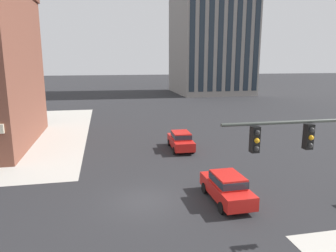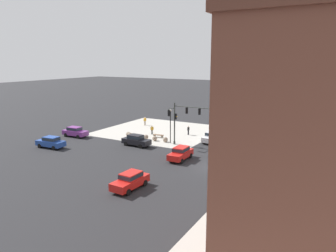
{
  "view_description": "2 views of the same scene",
  "coord_description": "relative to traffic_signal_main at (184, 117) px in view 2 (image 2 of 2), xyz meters",
  "views": [
    {
      "loc": [
        -2.04,
        -16.86,
        8.06
      ],
      "look_at": [
        2.05,
        3.08,
        3.77
      ],
      "focal_mm": 33.49,
      "sensor_mm": 36.0,
      "label": 1
    },
    {
      "loc": [
        -13.56,
        34.44,
        12.71
      ],
      "look_at": [
        5.78,
        0.47,
        4.61
      ],
      "focal_mm": 34.12,
      "sensor_mm": 36.0,
      "label": 2
    }
  ],
  "objects": [
    {
      "name": "ground_plane",
      "position": [
        -7.38,
        7.15,
        -4.4
      ],
      "size": [
        320.0,
        320.0,
        0.0
      ],
      "primitive_type": "plane",
      "color": "#262628"
    },
    {
      "name": "sidewalk_corner_slab",
      "position": [
        8.62,
        -7.35,
        -4.4
      ],
      "size": [
        20.0,
        19.0,
        0.02
      ],
      "primitive_type": "cube",
      "color": "#B7B2A8",
      "rests_on": "ground"
    },
    {
      "name": "traffic_signal_main",
      "position": [
        0.0,
        0.0,
        0.0
      ],
      "size": [
        7.54,
        2.09,
        6.43
      ],
      "color": "#383D38",
      "rests_on": "ground"
    },
    {
      "name": "bollard_sphere_curb_a",
      "position": [
        3.59,
        -0.66,
        -4.01
      ],
      "size": [
        0.78,
        0.78,
        0.78
      ],
      "primitive_type": "sphere",
      "color": "gray",
      "rests_on": "ground"
    },
    {
      "name": "bollard_sphere_curb_b",
      "position": [
        5.48,
        -0.5,
        -4.01
      ],
      "size": [
        0.78,
        0.78,
        0.78
      ],
      "primitive_type": "sphere",
      "color": "gray",
      "rests_on": "ground"
    },
    {
      "name": "bollard_sphere_curb_c",
      "position": [
        7.22,
        -0.6,
        -4.01
      ],
      "size": [
        0.78,
        0.78,
        0.78
      ],
      "primitive_type": "sphere",
      "color": "gray",
      "rests_on": "ground"
    },
    {
      "name": "bollard_sphere_curb_d",
      "position": [
        9.01,
        -0.45,
        -4.01
      ],
      "size": [
        0.78,
        0.78,
        0.78
      ],
      "primitive_type": "sphere",
      "color": "gray",
      "rests_on": "ground"
    },
    {
      "name": "bollard_sphere_curb_e",
      "position": [
        10.36,
        -0.46,
        -4.01
      ],
      "size": [
        0.78,
        0.78,
        0.78
      ],
      "primitive_type": "sphere",
      "color": "gray",
      "rests_on": "ground"
    },
    {
      "name": "bollard_sphere_curb_f",
      "position": [
        10.94,
        -0.78,
        -4.01
      ],
      "size": [
        0.78,
        0.78,
        0.78
      ],
      "primitive_type": "sphere",
      "color": "gray",
      "rests_on": "ground"
    },
    {
      "name": "bench_near_signal",
      "position": [
        6.13,
        -2.69,
        -4.07
      ],
      "size": [
        1.84,
        0.66,
        0.49
      ],
      "color": "brown",
      "rests_on": "ground"
    },
    {
      "name": "pedestrian_near_bench",
      "position": [
        8.28,
        -4.1,
        -3.52
      ],
      "size": [
        0.5,
        0.34,
        1.55
      ],
      "color": "#333333",
      "rests_on": "ground"
    },
    {
      "name": "pedestrian_at_curb",
      "position": [
        13.75,
        -10.09,
        -3.44
      ],
      "size": [
        0.41,
        0.42,
        1.67
      ],
      "color": "gray",
      "rests_on": "ground"
    },
    {
      "name": "pedestrian_walking_east",
      "position": [
        2.62,
        -6.9,
        -3.5
      ],
      "size": [
        0.27,
        0.54,
        1.58
      ],
      "color": "black",
      "rests_on": "ground"
    },
    {
      "name": "street_lamp_corner_near",
      "position": [
        2.62,
        -0.54,
        -1.03
      ],
      "size": [
        0.36,
        0.36,
        5.37
      ],
      "color": "black",
      "rests_on": "ground"
    },
    {
      "name": "car_main_northbound_near",
      "position": [
        16.56,
        10.62,
        -3.48
      ],
      "size": [
        4.52,
        2.14,
        1.68
      ],
      "color": "#23479E",
      "rests_on": "ground"
    },
    {
      "name": "car_main_northbound_far",
      "position": [
        -2.75,
        -4.24,
        -3.48
      ],
      "size": [
        1.98,
        4.45,
        1.68
      ],
      "color": "silver",
      "rests_on": "ground"
    },
    {
      "name": "car_main_southbound_near",
      "position": [
        -9.42,
        -16.64,
        -3.48
      ],
      "size": [
        2.02,
        4.46,
        1.68
      ],
      "color": "red",
      "rests_on": "ground"
    },
    {
      "name": "car_main_southbound_far",
      "position": [
        -2.68,
        6.2,
        -3.48
      ],
      "size": [
        1.97,
        4.44,
        1.68
      ],
      "color": "red",
      "rests_on": "ground"
    },
    {
      "name": "car_cross_eastbound",
      "position": [
        6.28,
        3.5,
        -3.48
      ],
      "size": [
        4.47,
        2.03,
        1.68
      ],
      "color": "black",
      "rests_on": "ground"
    },
    {
      "name": "car_parked_curb",
      "position": [
        -2.7,
        17.21,
        -3.48
      ],
      "size": [
        2.03,
        4.47,
        1.68
      ],
      "color": "red",
      "rests_on": "ground"
    },
    {
      "name": "car_main_mid",
      "position": [
        18.63,
        3.8,
        -3.48
      ],
      "size": [
        4.47,
        2.02,
        1.68
      ],
      "color": "#7A3389",
      "rests_on": "ground"
    }
  ]
}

